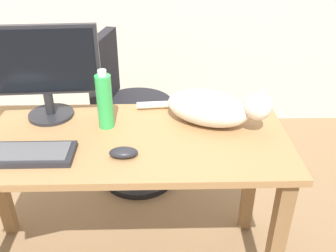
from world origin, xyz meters
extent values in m
cube|color=#9E7247|center=(0.00, 0.00, 0.74)|extent=(1.43, 0.60, 0.03)
cube|color=olive|center=(0.65, -0.24, 0.36)|extent=(0.06, 0.06, 0.72)
cube|color=olive|center=(0.65, 0.24, 0.36)|extent=(0.06, 0.06, 0.72)
cylinder|color=black|center=(0.04, 0.71, 0.02)|extent=(0.48, 0.48, 0.04)
cylinder|color=black|center=(0.04, 0.71, 0.25)|extent=(0.06, 0.06, 0.49)
cylinder|color=black|center=(0.04, 0.71, 0.52)|extent=(0.44, 0.44, 0.06)
cube|color=black|center=(-0.14, 0.75, 0.75)|extent=(0.14, 0.36, 0.40)
cylinder|color=#232328|center=(-0.31, 0.19, 0.76)|extent=(0.20, 0.20, 0.01)
cylinder|color=#232328|center=(-0.31, 0.19, 0.82)|extent=(0.04, 0.04, 0.10)
cube|color=#232328|center=(-0.31, 0.19, 1.02)|extent=(0.48, 0.05, 0.30)
cube|color=black|center=(-0.31, 0.18, 1.02)|extent=(0.45, 0.03, 0.27)
cube|color=#232328|center=(-0.36, -0.13, 0.76)|extent=(0.44, 0.15, 0.02)
cube|color=#515156|center=(-0.36, -0.13, 0.78)|extent=(0.40, 0.12, 0.00)
ellipsoid|color=silver|center=(0.39, 0.11, 0.83)|extent=(0.40, 0.31, 0.15)
sphere|color=silver|center=(0.58, 0.02, 0.88)|extent=(0.11, 0.11, 0.11)
cone|color=silver|center=(0.59, 0.05, 0.93)|extent=(0.04, 0.04, 0.04)
cone|color=silver|center=(0.57, -0.01, 0.93)|extent=(0.04, 0.04, 0.04)
cylinder|color=silver|center=(0.17, 0.25, 0.77)|extent=(0.18, 0.05, 0.03)
ellipsoid|color=#232328|center=(0.04, -0.14, 0.77)|extent=(0.11, 0.06, 0.04)
cylinder|color=green|center=(-0.05, 0.09, 0.87)|extent=(0.07, 0.07, 0.23)
cylinder|color=silver|center=(-0.05, 0.09, 1.00)|extent=(0.04, 0.04, 0.02)
camera|label=1|loc=(0.18, -1.32, 1.58)|focal=40.42mm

